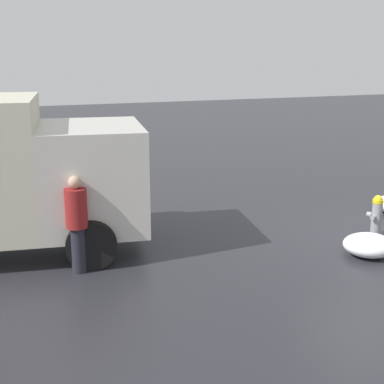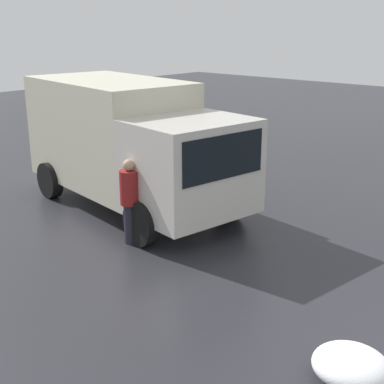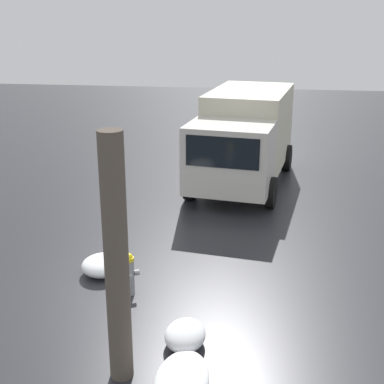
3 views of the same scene
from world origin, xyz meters
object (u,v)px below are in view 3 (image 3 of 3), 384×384
(fire_hydrant, at_px, (129,273))
(delivery_truck, at_px, (245,135))
(tree_trunk, at_px, (116,262))
(pedestrian, at_px, (189,167))

(fire_hydrant, distance_m, delivery_truck, 8.03)
(fire_hydrant, height_order, tree_trunk, tree_trunk)
(fire_hydrant, height_order, pedestrian, pedestrian)
(pedestrian, bearing_deg, fire_hydrant, -42.99)
(tree_trunk, bearing_deg, pedestrian, 1.12)
(pedestrian, bearing_deg, delivery_truck, 97.49)
(fire_hydrant, relative_size, delivery_truck, 0.14)
(fire_hydrant, xyz_separation_m, pedestrian, (6.03, -0.33, 0.48))
(fire_hydrant, relative_size, tree_trunk, 0.23)
(delivery_truck, bearing_deg, fire_hydrant, 84.49)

